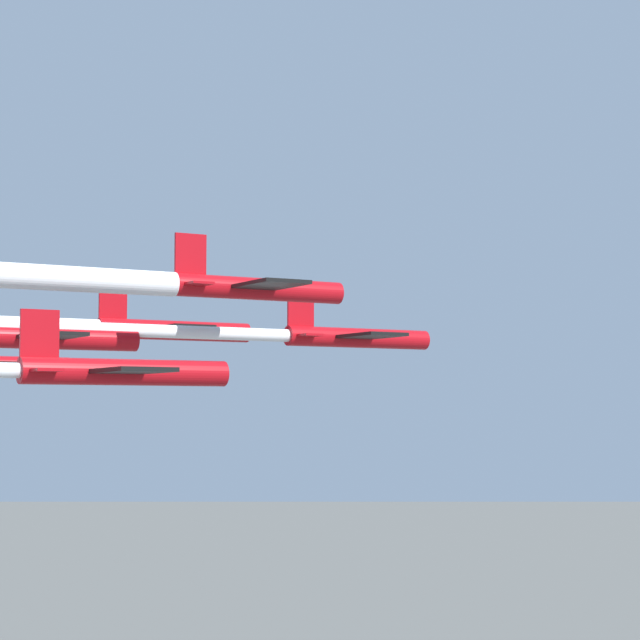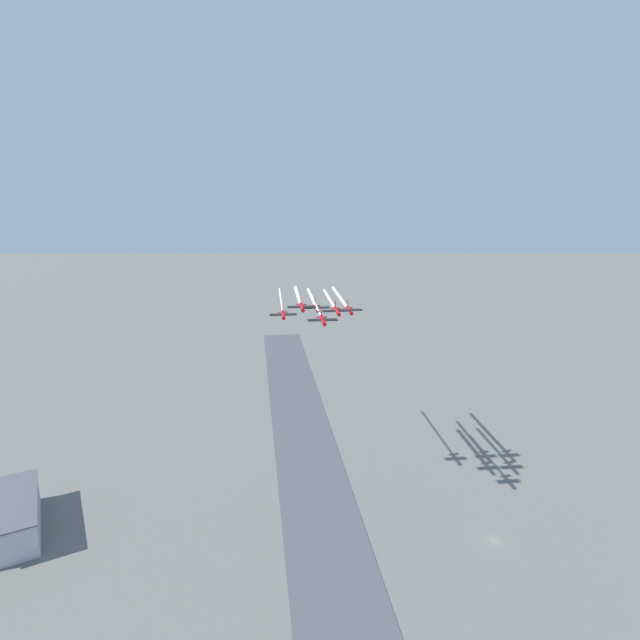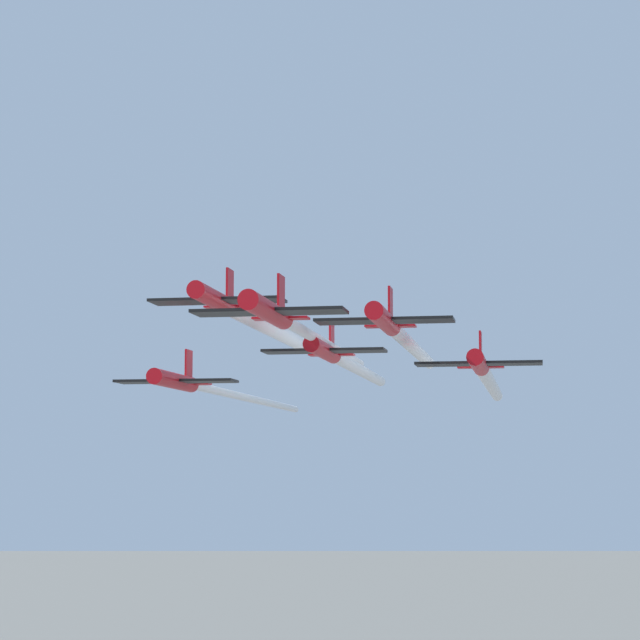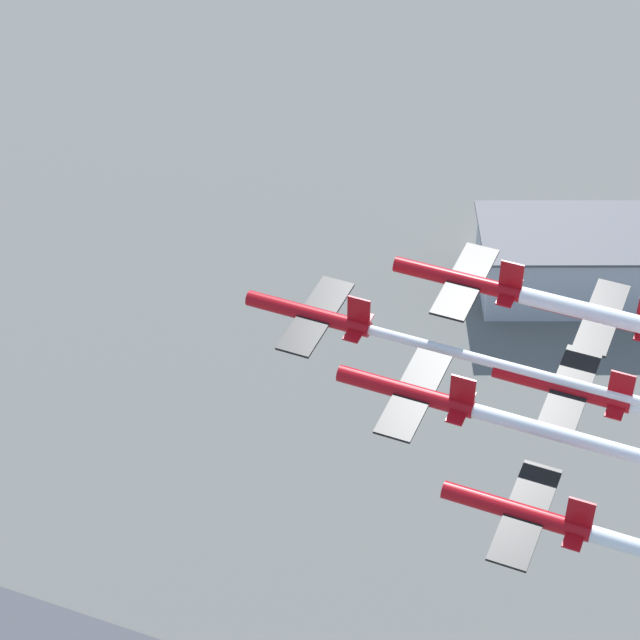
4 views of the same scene
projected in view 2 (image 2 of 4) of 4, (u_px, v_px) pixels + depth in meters
ground_plane at (493, 541)px, 174.93m from camera, size 3000.00×3000.00×0.00m
runway_strip at (323, 524)px, 183.62m from camera, size 485.83×210.13×0.20m
hangar at (9, 518)px, 177.03m from camera, size 39.50×19.45×12.87m
jet_0 at (323, 320)px, 164.85m from camera, size 10.53×10.26×3.58m
jet_1 at (337, 311)px, 175.48m from camera, size 10.53×10.26×3.58m
jet_2 at (302, 307)px, 173.79m from camera, size 10.53×10.26×3.58m
jet_3 at (349, 310)px, 186.80m from camera, size 10.53×10.26×3.58m
jet_4 at (316, 308)px, 185.24m from camera, size 10.53×10.26×3.58m
jet_5 at (283, 315)px, 184.55m from camera, size 10.53×10.26×3.58m
smoke_trail_0 at (316, 305)px, 187.37m from camera, size 34.38×14.96×0.81m
smoke_trail_1 at (329, 298)px, 196.19m from camera, size 31.05×13.79×1.09m
smoke_trail_2 at (298, 295)px, 194.19m from camera, size 30.55×13.80×1.38m
smoke_trail_3 at (339, 297)px, 211.29m from camera, size 38.32×16.92×1.21m
smoke_trail_4 at (311, 297)px, 205.47m from camera, size 30.09×13.36×1.06m
smoke_trail_5 at (281, 299)px, 211.86m from camera, size 43.55×18.74×0.74m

